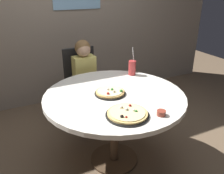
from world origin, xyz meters
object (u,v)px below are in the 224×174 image
(soda_cup, at_px, (132,68))
(sauce_bowl, at_px, (161,113))
(dining_table, at_px, (114,103))
(diner_child, at_px, (87,90))
(pizza_cheese, at_px, (127,114))
(chair_wooden, at_px, (82,81))
(pizza_veggie, at_px, (110,92))

(soda_cup, distance_m, sauce_bowl, 0.89)
(dining_table, relative_size, diner_child, 1.19)
(diner_child, bearing_deg, pizza_cheese, -94.13)
(sauce_bowl, bearing_deg, soda_cup, 74.19)
(pizza_cheese, distance_m, soda_cup, 0.89)
(diner_child, bearing_deg, soda_cup, -44.26)
(chair_wooden, xyz_separation_m, pizza_cheese, (-0.08, -1.32, 0.24))
(dining_table, bearing_deg, pizza_cheese, -101.87)
(pizza_veggie, bearing_deg, chair_wooden, 87.96)
(chair_wooden, distance_m, sauce_bowl, 1.45)
(diner_child, relative_size, soda_cup, 3.52)
(pizza_cheese, distance_m, sauce_bowl, 0.26)
(dining_table, bearing_deg, soda_cup, 42.49)
(chair_wooden, distance_m, pizza_cheese, 1.34)
(dining_table, xyz_separation_m, pizza_cheese, (-0.08, -0.39, 0.11))
(dining_table, xyz_separation_m, diner_child, (0.00, 0.75, -0.18))
(pizza_cheese, relative_size, sauce_bowl, 4.79)
(diner_child, bearing_deg, sauce_bowl, -82.99)
(pizza_cheese, xyz_separation_m, sauce_bowl, (0.23, -0.11, 0.00))
(pizza_veggie, distance_m, soda_cup, 0.55)
(dining_table, height_order, pizza_veggie, pizza_veggie)
(dining_table, distance_m, pizza_cheese, 0.41)
(dining_table, xyz_separation_m, pizza_veggie, (-0.03, 0.02, 0.11))
(chair_wooden, xyz_separation_m, pizza_veggie, (-0.03, -0.91, 0.24))
(chair_wooden, height_order, pizza_veggie, chair_wooden)
(pizza_veggie, relative_size, pizza_cheese, 0.85)
(dining_table, bearing_deg, chair_wooden, 90.05)
(dining_table, relative_size, chair_wooden, 1.35)
(chair_wooden, height_order, pizza_cheese, chair_wooden)
(soda_cup, bearing_deg, diner_child, 135.74)
(pizza_veggie, distance_m, sauce_bowl, 0.54)
(diner_child, bearing_deg, dining_table, -90.06)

